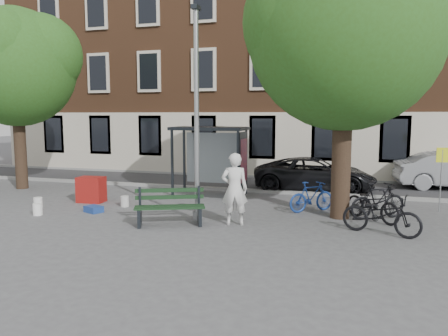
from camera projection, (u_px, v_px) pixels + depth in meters
ground at (197, 220)px, 12.88m from camera, size 90.00×90.00×0.00m
road at (253, 184)px, 19.52m from camera, size 40.00×4.00×0.01m
curb_near at (241, 190)px, 17.62m from camera, size 40.00×0.25×0.12m
curb_far at (262, 177)px, 21.41m from camera, size 40.00×0.25×0.12m
building_row at (279, 44)px, 24.36m from camera, size 30.00×8.00×14.00m
lamppost at (197, 125)px, 12.55m from camera, size 0.28×0.35×6.11m
tree_right at (346, 25)px, 12.34m from camera, size 5.76×5.60×8.20m
tree_left at (14, 62)px, 17.63m from camera, size 5.18×4.86×7.40m
bus_shelter at (220, 145)px, 16.72m from camera, size 2.85×1.45×2.62m
painter at (234, 189)px, 12.19m from camera, size 0.85×0.67×2.03m
bench at (170, 209)px, 12.23m from camera, size 2.02×1.34×1.00m
bike_a at (381, 214)px, 11.22m from camera, size 2.14×1.31×1.06m
bike_b at (312, 197)px, 13.89m from camera, size 1.54×1.42×0.98m
bike_c at (372, 204)px, 12.70m from camera, size 1.89×1.81×1.02m
bike_d at (378, 201)px, 12.90m from camera, size 1.82×1.46×1.11m
car_dark at (315, 174)px, 17.82m from camera, size 5.02×2.60×1.35m
red_stand at (91, 190)px, 15.43m from camera, size 0.94×0.66×0.90m
blue_crate at (94, 209)px, 13.85m from camera, size 0.66×0.58×0.20m
bucket_a at (125, 201)px, 14.70m from camera, size 0.35×0.35×0.36m
bucket_b at (38, 209)px, 13.45m from camera, size 0.34×0.34×0.36m
bucket_c at (38, 203)px, 14.46m from camera, size 0.36×0.36×0.36m
notice_sign at (442, 165)px, 13.73m from camera, size 0.35×0.08×2.06m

